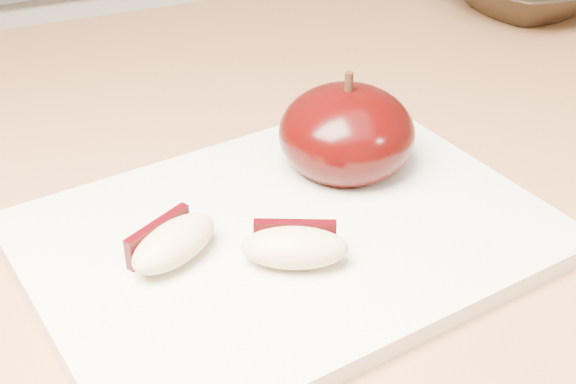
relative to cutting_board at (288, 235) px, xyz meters
name	(u,v)px	position (x,y,z in m)	size (l,w,h in m)	color
back_cabinet	(88,186)	(-0.02, 0.80, -0.44)	(2.40, 0.62, 0.94)	silver
cutting_board	(288,235)	(0.00, 0.00, 0.00)	(0.30, 0.22, 0.01)	silver
apple_half	(347,134)	(0.06, 0.05, 0.03)	(0.12, 0.12, 0.08)	black
apple_wedge_a	(172,242)	(-0.07, 0.00, 0.02)	(0.07, 0.05, 0.02)	#D7BB88
apple_wedge_b	(295,246)	(-0.01, -0.03, 0.02)	(0.07, 0.05, 0.02)	#D7BB88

